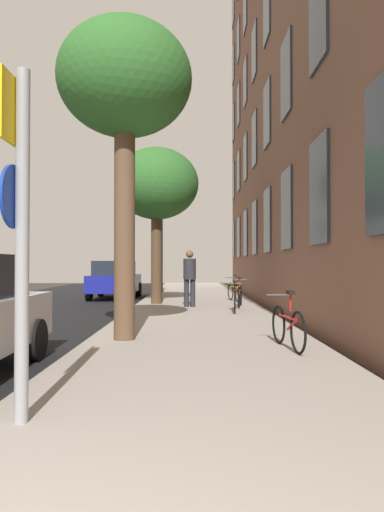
# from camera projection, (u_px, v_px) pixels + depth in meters

# --- Properties ---
(ground_plane) EXTENTS (41.80, 41.80, 0.00)m
(ground_plane) POSITION_uv_depth(u_px,v_px,m) (95.00, 308.00, 15.83)
(ground_plane) COLOR #332D28
(road_asphalt) EXTENTS (7.00, 38.00, 0.01)m
(road_asphalt) POSITION_uv_depth(u_px,v_px,m) (33.00, 308.00, 15.83)
(road_asphalt) COLOR black
(road_asphalt) RESTS_ON ground
(sidewalk) EXTENTS (4.20, 38.00, 0.12)m
(sidewalk) POSITION_uv_depth(u_px,v_px,m) (198.00, 306.00, 15.82)
(sidewalk) COLOR #9E9389
(sidewalk) RESTS_ON ground
(building_facade) EXTENTS (0.56, 27.00, 18.63)m
(building_facade) POSITION_uv_depth(u_px,v_px,m) (276.00, 29.00, 15.48)
(building_facade) COLOR brown
(building_facade) RESTS_ON ground
(sign_post) EXTENTS (0.15, 0.60, 3.09)m
(sign_post) POSITION_uv_depth(u_px,v_px,m) (20.00, 216.00, 4.08)
(sign_post) COLOR gray
(sign_post) RESTS_ON sidewalk
(traffic_light) EXTENTS (0.43, 0.24, 3.69)m
(traffic_light) POSITION_uv_depth(u_px,v_px,m) (160.00, 241.00, 22.76)
(traffic_light) COLOR black
(traffic_light) RESTS_ON sidewalk
(tree_near) EXTENTS (2.48, 2.48, 5.85)m
(tree_near) POSITION_uv_depth(u_px,v_px,m) (126.00, 85.00, 8.58)
(tree_near) COLOR brown
(tree_near) RESTS_ON sidewalk
(tree_far) EXTENTS (2.95, 2.95, 5.45)m
(tree_far) POSITION_uv_depth(u_px,v_px,m) (157.00, 185.00, 16.29)
(tree_far) COLOR #4C3823
(tree_far) RESTS_ON sidewalk
(bicycle_0) EXTENTS (0.42, 1.62, 0.95)m
(bicycle_0) POSITION_uv_depth(u_px,v_px,m) (289.00, 326.00, 7.57)
(bicycle_0) COLOR black
(bicycle_0) RESTS_ON sidewalk
(bicycle_1) EXTENTS (0.42, 1.68, 0.90)m
(bicycle_1) POSITION_uv_depth(u_px,v_px,m) (235.00, 300.00, 13.43)
(bicycle_1) COLOR black
(bicycle_1) RESTS_ON sidewalk
(bicycle_2) EXTENTS (0.45, 1.68, 0.97)m
(bicycle_2) POSITION_uv_depth(u_px,v_px,m) (241.00, 295.00, 14.93)
(bicycle_2) COLOR black
(bicycle_2) RESTS_ON sidewalk
(bicycle_3) EXTENTS (0.48, 1.63, 0.98)m
(bicycle_3) POSITION_uv_depth(u_px,v_px,m) (235.00, 291.00, 17.24)
(bicycle_3) COLOR black
(bicycle_3) RESTS_ON sidewalk
(pedestrian_0) EXTENTS (0.56, 0.56, 1.82)m
(pedestrian_0) POSITION_uv_depth(u_px,v_px,m) (190.00, 275.00, 15.00)
(pedestrian_0) COLOR #26262D
(pedestrian_0) RESTS_ON sidewalk
(car_1) EXTENTS (1.96, 3.96, 1.62)m
(car_1) POSITION_uv_depth(u_px,v_px,m) (116.00, 279.00, 20.09)
(car_1) COLOR navy
(car_1) RESTS_ON road_asphalt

